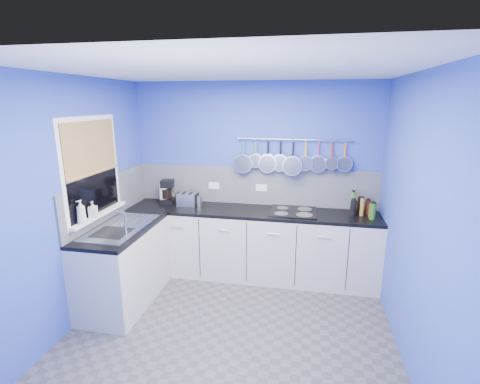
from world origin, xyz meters
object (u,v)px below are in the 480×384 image
(soap_bottle_b, at_px, (93,209))
(toaster, at_px, (187,200))
(paper_towel, at_px, (164,193))
(soap_bottle_a, at_px, (81,212))
(coffee_maker, at_px, (167,192))
(canister, at_px, (199,201))
(hob, at_px, (293,212))

(soap_bottle_b, bearing_deg, toaster, 57.64)
(paper_towel, relative_size, toaster, 1.07)
(paper_towel, bearing_deg, soap_bottle_a, -103.41)
(coffee_maker, bearing_deg, paper_towel, -178.26)
(paper_towel, bearing_deg, toaster, -11.40)
(soap_bottle_b, bearing_deg, coffee_maker, 72.56)
(soap_bottle_b, height_order, paper_towel, soap_bottle_b)
(toaster, height_order, canister, toaster)
(hob, bearing_deg, coffee_maker, 176.58)
(coffee_maker, height_order, hob, coffee_maker)
(toaster, distance_m, canister, 0.15)
(toaster, relative_size, canister, 1.88)
(paper_towel, xyz_separation_m, coffee_maker, (0.04, 0.01, 0.02))
(paper_towel, height_order, canister, paper_towel)
(soap_bottle_b, bearing_deg, canister, 52.90)
(soap_bottle_a, height_order, soap_bottle_b, soap_bottle_a)
(coffee_maker, distance_m, hob, 1.72)
(soap_bottle_a, bearing_deg, paper_towel, 76.59)
(soap_bottle_b, bearing_deg, hob, 26.86)
(toaster, bearing_deg, canister, 5.45)
(paper_towel, xyz_separation_m, hob, (1.75, -0.09, -0.13))
(soap_bottle_a, bearing_deg, hob, 30.98)
(paper_towel, bearing_deg, soap_bottle_b, -105.58)
(coffee_maker, height_order, toaster, coffee_maker)
(canister, bearing_deg, soap_bottle_a, -122.70)
(soap_bottle_a, distance_m, soap_bottle_b, 0.20)
(toaster, xyz_separation_m, canister, (0.15, 0.02, -0.01))
(toaster, bearing_deg, soap_bottle_a, -120.97)
(soap_bottle_a, bearing_deg, soap_bottle_b, 90.00)
(soap_bottle_a, xyz_separation_m, paper_towel, (0.32, 1.33, -0.13))
(coffee_maker, bearing_deg, canister, -18.25)
(paper_towel, xyz_separation_m, toaster, (0.36, -0.07, -0.06))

